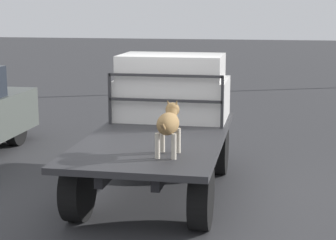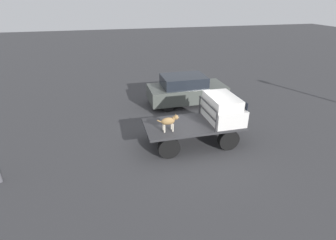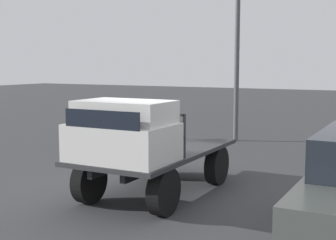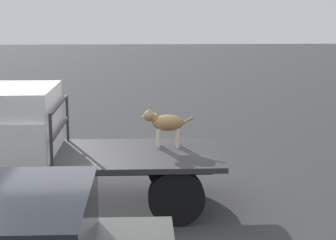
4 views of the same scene
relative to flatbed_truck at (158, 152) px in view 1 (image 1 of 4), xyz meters
The scene contains 5 objects.
ground_plane 0.62m from the flatbed_truck, ahead, with size 80.00×80.00×0.00m, color #38383A.
flatbed_truck is the anchor object (origin of this frame).
truck_cab 1.42m from the flatbed_truck, ahead, with size 1.21×1.74×1.03m.
truck_headboard 0.96m from the flatbed_truck, ahead, with size 0.04×1.74×0.78m.
dog 1.28m from the flatbed_truck, 161.26° to the right, with size 0.84×0.26×0.64m.
Camera 1 is at (-7.53, -1.55, 2.62)m, focal length 60.00 mm.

